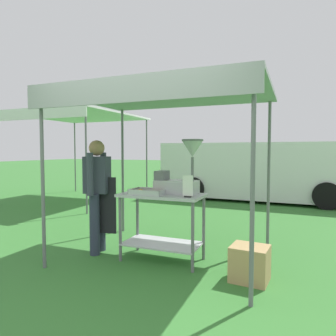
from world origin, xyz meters
The scene contains 10 objects.
ground_plane centered at (0.00, 6.00, 0.00)m, with size 70.00×70.00×0.00m, color #33702D.
stall_canopy centered at (0.00, 1.35, 2.15)m, with size 2.71×2.11×2.24m.
donut_cart centered at (0.00, 1.26, 0.63)m, with size 1.10×0.58×0.89m.
donut_tray centered at (-0.14, 1.15, 0.91)m, with size 0.45×0.31×0.07m.
donut_fryer centered at (0.23, 1.34, 1.17)m, with size 0.64×0.28×0.72m.
menu_sign centered at (0.41, 1.10, 1.01)m, with size 0.13×0.05×0.27m.
vendor centered at (-0.97, 1.19, 0.90)m, with size 0.46×0.54×1.61m.
supply_crate centered at (1.17, 1.03, 0.20)m, with size 0.44×0.40×0.40m.
van_white centered at (0.64, 7.10, 0.88)m, with size 5.75×2.26×1.69m.
neighbour_tent centered at (-4.26, 4.90, 2.43)m, with size 3.07×3.34×2.51m.
Camera 1 is at (1.61, -2.46, 1.46)m, focal length 32.97 mm.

